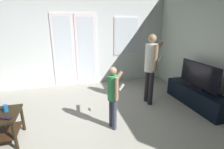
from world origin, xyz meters
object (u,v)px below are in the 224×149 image
at_px(flat_screen_tv, 199,76).
at_px(person_child, 113,93).
at_px(person_adult, 151,63).
at_px(tv_remote_black, 6,118).
at_px(cup_near_edge, 5,108).
at_px(tv_stand, 195,97).

height_order(flat_screen_tv, person_child, person_child).
xyz_separation_m(flat_screen_tv, person_adult, (-0.99, 0.42, 0.25)).
xyz_separation_m(flat_screen_tv, tv_remote_black, (-3.80, -0.41, -0.22)).
height_order(flat_screen_tv, cup_near_edge, flat_screen_tv).
xyz_separation_m(person_adult, tv_remote_black, (-2.81, -0.82, -0.46)).
height_order(tv_stand, person_adult, person_adult).
relative_size(flat_screen_tv, person_child, 0.94).
xyz_separation_m(person_adult, person_child, (-1.11, -0.75, -0.28)).
relative_size(person_adult, cup_near_edge, 14.36).
xyz_separation_m(flat_screen_tv, cup_near_edge, (-3.87, -0.16, -0.17)).
bearing_deg(tv_remote_black, person_adult, 40.98).
relative_size(person_child, cup_near_edge, 10.23).
distance_m(flat_screen_tv, person_adult, 1.11).
distance_m(tv_stand, person_adult, 1.33).
height_order(cup_near_edge, tv_remote_black, cup_near_edge).
xyz_separation_m(tv_stand, flat_screen_tv, (-0.00, 0.00, 0.52)).
height_order(flat_screen_tv, tv_remote_black, flat_screen_tv).
relative_size(tv_stand, person_child, 1.39).
bearing_deg(person_adult, person_child, -146.16).
bearing_deg(tv_remote_black, person_child, 27.22).
relative_size(flat_screen_tv, person_adult, 0.67).
bearing_deg(tv_stand, person_child, -171.24).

